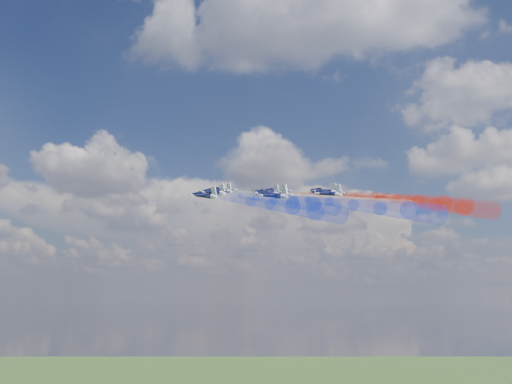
% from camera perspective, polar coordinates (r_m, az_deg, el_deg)
% --- Properties ---
extents(jet_lead, '(14.13, 13.86, 6.28)m').
position_cam_1_polar(jet_lead, '(156.78, -3.51, 0.17)').
color(jet_lead, black).
extents(trail_lead, '(31.60, 26.21, 12.13)m').
position_cam_1_polar(trail_lead, '(137.84, 1.96, -0.49)').
color(trail_lead, white).
extents(jet_inner_left, '(14.13, 13.86, 6.28)m').
position_cam_1_polar(jet_inner_left, '(141.91, -4.24, 0.01)').
color(jet_inner_left, black).
extents(trail_inner_left, '(31.60, 26.21, 12.13)m').
position_cam_1_polar(trail_inner_left, '(122.86, 1.77, -0.75)').
color(trail_inner_left, '#1A34E1').
extents(jet_inner_right, '(14.13, 13.86, 6.28)m').
position_cam_1_polar(jet_inner_right, '(152.52, 2.02, 0.06)').
color(jet_inner_right, black).
extents(trail_inner_right, '(31.60, 26.21, 12.13)m').
position_cam_1_polar(trail_inner_right, '(135.15, 8.38, -0.63)').
color(trail_inner_right, red).
extents(jet_outer_left, '(14.13, 13.86, 6.28)m').
position_cam_1_polar(jet_outer_left, '(127.11, -5.19, -0.34)').
color(jet_outer_left, black).
extents(trail_outer_left, '(31.60, 26.21, 12.13)m').
position_cam_1_polar(trail_outer_left, '(107.91, 1.48, -1.27)').
color(trail_outer_left, '#1A34E1').
extents(jet_center_third, '(14.13, 13.86, 6.28)m').
position_cam_1_polar(jet_center_third, '(137.89, 1.10, -0.09)').
color(jet_center_third, black).
extents(trail_center_third, '(31.60, 26.21, 12.13)m').
position_cam_1_polar(trail_center_third, '(120.35, 8.10, -0.88)').
color(trail_center_third, white).
extents(jet_outer_right, '(14.13, 13.86, 6.28)m').
position_cam_1_polar(jet_outer_right, '(150.10, 6.91, 0.08)').
color(jet_outer_right, black).
extents(trail_outer_right, '(31.60, 26.21, 12.13)m').
position_cam_1_polar(trail_outer_right, '(134.25, 13.95, -0.61)').
color(trail_outer_right, red).
extents(jet_rear_left, '(14.13, 13.86, 6.28)m').
position_cam_1_polar(jet_rear_left, '(123.09, 1.73, -0.32)').
color(jet_rear_left, black).
extents(trail_rear_left, '(31.60, 26.21, 12.13)m').
position_cam_1_polar(trail_rear_left, '(105.87, 9.80, -1.27)').
color(trail_rear_left, '#1A34E1').
extents(jet_rear_right, '(14.13, 13.86, 6.28)m').
position_cam_1_polar(jet_rear_right, '(134.68, 7.18, -0.15)').
color(jet_rear_right, black).
extents(trail_rear_right, '(31.60, 26.21, 12.13)m').
position_cam_1_polar(trail_rear_right, '(119.05, 15.17, -0.96)').
color(trail_rear_right, red).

